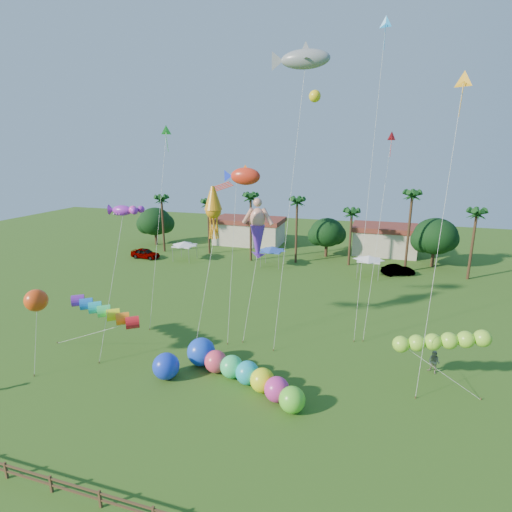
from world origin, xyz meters
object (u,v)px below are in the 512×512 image
(car_b, at_px, (398,270))
(caterpillar_inflatable, at_px, (239,370))
(car_a, at_px, (145,253))
(spectator_b, at_px, (434,362))
(blue_ball, at_px, (166,366))

(car_b, height_order, caterpillar_inflatable, caterpillar_inflatable)
(car_b, bearing_deg, car_a, 71.35)
(car_b, bearing_deg, spectator_b, 161.51)
(car_a, xyz_separation_m, blue_ball, (20.96, -29.94, 0.22))
(spectator_b, relative_size, caterpillar_inflatable, 0.17)
(spectator_b, xyz_separation_m, blue_ball, (-19.69, -6.99, 0.09))
(spectator_b, bearing_deg, caterpillar_inflatable, -124.70)
(car_a, distance_m, spectator_b, 46.68)
(spectator_b, height_order, blue_ball, blue_ball)
(car_b, distance_m, caterpillar_inflatable, 33.90)
(car_a, relative_size, car_b, 1.07)
(car_a, bearing_deg, blue_ball, -141.66)
(car_a, xyz_separation_m, car_b, (38.66, 2.86, -0.08))
(spectator_b, bearing_deg, car_a, -176.34)
(caterpillar_inflatable, height_order, blue_ball, caterpillar_inflatable)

